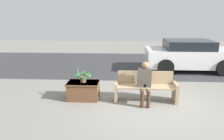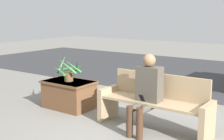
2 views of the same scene
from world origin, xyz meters
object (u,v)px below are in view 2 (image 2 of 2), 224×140
object	(u,v)px
bench	(155,103)
person_seated	(146,90)
potted_plant	(69,71)
planter_box	(69,94)

from	to	relation	value
bench	person_seated	size ratio (longest dim) A/B	1.50
potted_plant	person_seated	bearing A→B (deg)	-6.48
planter_box	person_seated	bearing A→B (deg)	-6.66
person_seated	bench	bearing A→B (deg)	74.56
person_seated	potted_plant	distance (m)	1.86
planter_box	potted_plant	size ratio (longest dim) A/B	1.75
bench	person_seated	distance (m)	0.32
person_seated	potted_plant	world-z (taller)	person_seated
person_seated	planter_box	xyz separation A→B (m)	(-1.86, 0.22, -0.39)
bench	potted_plant	world-z (taller)	potted_plant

